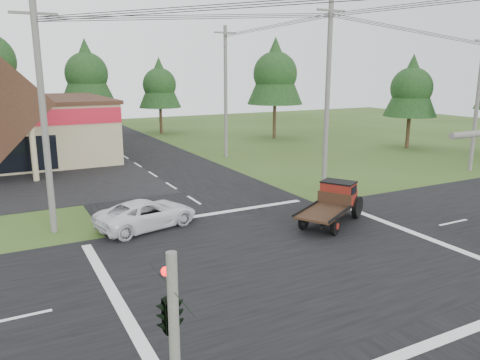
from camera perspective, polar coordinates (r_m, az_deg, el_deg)
ground at (r=19.43m, az=5.79°, el=-9.59°), size 120.00×120.00×0.00m
road_ns at (r=19.42m, az=5.79°, el=-9.56°), size 12.00×120.00×0.02m
road_ew at (r=19.42m, az=5.79°, el=-9.55°), size 120.00×12.00×0.02m
traffic_signal_corner at (r=8.89m, az=-8.59°, el=-13.57°), size 0.53×2.48×4.40m
utility_pole_nw at (r=23.05m, az=-22.82°, el=6.92°), size 2.00×0.30×10.50m
utility_pole_ne at (r=29.15m, az=10.60°, el=9.81°), size 2.00×0.30×11.50m
utility_pole_far at (r=39.40m, az=26.96°, el=8.50°), size 2.00×0.30×10.20m
utility_pole_n at (r=41.06m, az=-1.76°, el=10.74°), size 2.00×0.30×11.20m
tree_row_d at (r=57.74m, az=-18.23°, el=12.44°), size 6.16×6.16×11.11m
tree_row_e at (r=57.76m, az=-9.80°, el=11.57°), size 5.04×5.04×9.09m
tree_side_ne at (r=52.89m, az=4.32°, el=13.04°), size 6.16×6.16×11.11m
tree_side_e_near at (r=48.77m, az=20.20°, el=10.69°), size 5.04×5.04×9.09m
antique_flatbed_truck at (r=23.69m, az=11.01°, el=-2.93°), size 5.15×4.06×2.04m
white_pickup at (r=23.28m, az=-11.28°, el=-4.07°), size 5.40×3.45×1.39m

